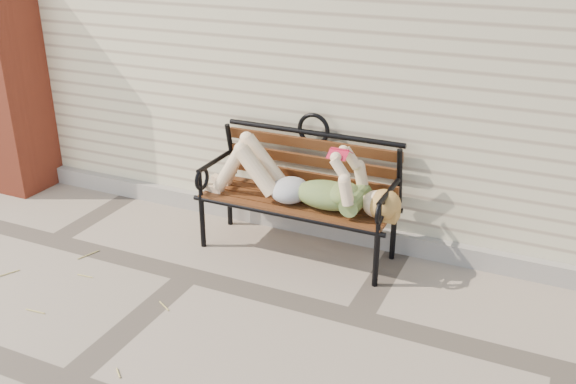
% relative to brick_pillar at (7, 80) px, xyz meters
% --- Properties ---
extents(ground, '(80.00, 80.00, 0.00)m').
position_rel_brick_pillar_xyz_m(ground, '(2.30, -0.75, -1.00)').
color(ground, gray).
rests_on(ground, ground).
extents(house_wall, '(8.00, 4.00, 3.00)m').
position_rel_brick_pillar_xyz_m(house_wall, '(2.30, 2.25, 0.50)').
color(house_wall, beige).
rests_on(house_wall, ground).
extents(foundation_strip, '(8.00, 0.10, 0.15)m').
position_rel_brick_pillar_xyz_m(foundation_strip, '(2.30, 0.22, -0.93)').
color(foundation_strip, gray).
rests_on(foundation_strip, ground).
extents(brick_pillar, '(0.50, 0.50, 2.00)m').
position_rel_brick_pillar_xyz_m(brick_pillar, '(0.00, 0.00, 0.00)').
color(brick_pillar, '#9F3A23').
rests_on(brick_pillar, ground).
extents(garden_bench, '(1.56, 0.62, 1.01)m').
position_rel_brick_pillar_xyz_m(garden_bench, '(2.85, -0.03, -0.44)').
color(garden_bench, black).
rests_on(garden_bench, ground).
extents(reading_woman, '(1.47, 0.33, 0.46)m').
position_rel_brick_pillar_xyz_m(reading_woman, '(2.86, -0.15, -0.40)').
color(reading_woman, '#0A4249').
rests_on(reading_woman, ground).
extents(straw_scatter, '(2.72, 1.65, 0.01)m').
position_rel_brick_pillar_xyz_m(straw_scatter, '(1.69, -1.70, -0.99)').
color(straw_scatter, tan).
rests_on(straw_scatter, ground).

